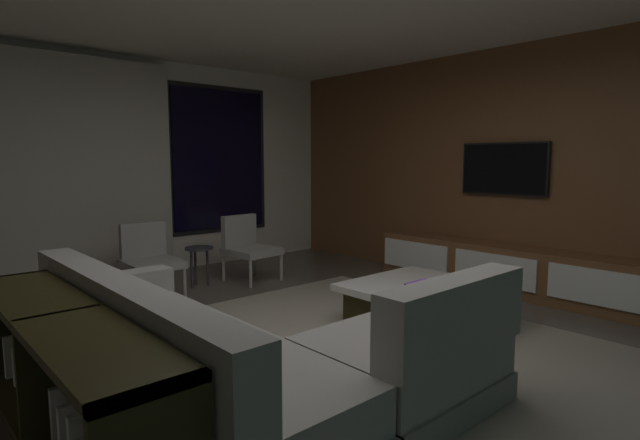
{
  "coord_description": "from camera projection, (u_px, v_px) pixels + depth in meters",
  "views": [
    {
      "loc": [
        -2.34,
        -2.56,
        1.44
      ],
      "look_at": [
        1.06,
        1.23,
        0.84
      ],
      "focal_mm": 28.11,
      "sensor_mm": 36.0,
      "label": 1
    }
  ],
  "objects": [
    {
      "name": "accent_chair_by_curtain",
      "position": [
        149.0,
        256.0,
        5.33
      ],
      "size": [
        0.56,
        0.58,
        0.78
      ],
      "color": "#B2ADA0",
      "rests_on": "floor"
    },
    {
      "name": "console_table_behind_couch",
      "position": [
        63.0,
        379.0,
        2.36
      ],
      "size": [
        0.4,
        2.1,
        0.74
      ],
      "color": "black",
      "rests_on": "floor"
    },
    {
      "name": "sectional_couch",
      "position": [
        242.0,
        361.0,
        2.89
      ],
      "size": [
        1.98,
        2.5,
        0.82
      ],
      "color": "gray",
      "rests_on": "floor"
    },
    {
      "name": "media_wall",
      "position": [
        530.0,
        169.0,
        5.48
      ],
      "size": [
        0.12,
        7.8,
        2.7
      ],
      "color": "brown",
      "rests_on": "floor"
    },
    {
      "name": "side_stool",
      "position": [
        199.0,
        254.0,
        5.72
      ],
      "size": [
        0.32,
        0.32,
        0.46
      ],
      "color": "#333338",
      "rests_on": "floor"
    },
    {
      "name": "mounted_tv",
      "position": [
        504.0,
        169.0,
        5.59
      ],
      "size": [
        0.05,
        1.01,
        0.59
      ],
      "color": "black"
    },
    {
      "name": "book_stack_on_coffee_table",
      "position": [
        424.0,
        287.0,
        4.14
      ],
      "size": [
        0.29,
        0.19,
        0.08
      ],
      "color": "#C075CD",
      "rests_on": "coffee_table"
    },
    {
      "name": "media_console",
      "position": [
        508.0,
        270.0,
        5.46
      ],
      "size": [
        0.46,
        3.1,
        0.52
      ],
      "color": "brown",
      "rests_on": "floor"
    },
    {
      "name": "accent_chair_near_window",
      "position": [
        247.0,
        244.0,
        6.06
      ],
      "size": [
        0.6,
        0.61,
        0.78
      ],
      "color": "#B2ADA0",
      "rests_on": "floor"
    },
    {
      "name": "coffee_table",
      "position": [
        424.0,
        304.0,
        4.39
      ],
      "size": [
        1.16,
        1.16,
        0.36
      ],
      "color": "black",
      "rests_on": "floor"
    },
    {
      "name": "area_rug",
      "position": [
        367.0,
        352.0,
        3.77
      ],
      "size": [
        3.2,
        3.8,
        0.01
      ],
      "primitive_type": "cube",
      "color": "gray",
      "rests_on": "floor"
    },
    {
      "name": "back_wall_with_window",
      "position": [
        120.0,
        169.0,
        6.08
      ],
      "size": [
        6.6,
        0.3,
        2.7
      ],
      "color": "silver",
      "rests_on": "floor"
    },
    {
      "name": "floor",
      "position": [
        324.0,
        362.0,
        3.61
      ],
      "size": [
        9.2,
        9.2,
        0.0
      ],
      "primitive_type": "plane",
      "color": "#564C44"
    }
  ]
}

